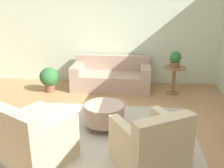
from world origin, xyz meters
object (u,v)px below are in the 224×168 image
at_px(potted_plant_on_side_table, 175,59).
at_px(potted_plant_floor, 49,78).
at_px(armchair_right, 151,146).
at_px(couch, 111,77).
at_px(ottoman_table, 104,113).
at_px(armchair_left, 35,140).
at_px(side_table, 174,76).

xyz_separation_m(potted_plant_on_side_table, potted_plant_floor, (-3.04, -0.14, -0.52)).
relative_size(armchair_right, potted_plant_floor, 1.89).
bearing_deg(potted_plant_on_side_table, couch, 169.23).
bearing_deg(potted_plant_floor, ottoman_table, -47.97).
height_order(couch, potted_plant_on_side_table, potted_plant_on_side_table).
bearing_deg(armchair_right, couch, 104.66).
relative_size(armchair_right, potted_plant_on_side_table, 3.08).
xyz_separation_m(armchair_right, potted_plant_on_side_table, (0.68, 3.00, 0.52)).
bearing_deg(potted_plant_on_side_table, potted_plant_floor, -177.34).
xyz_separation_m(armchair_left, ottoman_table, (0.85, 1.10, -0.05)).
relative_size(armchair_left, ottoman_table, 1.61).
bearing_deg(armchair_right, potted_plant_floor, 129.54).
relative_size(armchair_right, ottoman_table, 1.61).
bearing_deg(armchair_left, side_table, 52.56).
distance_m(couch, potted_plant_floor, 1.56).
relative_size(couch, side_table, 2.92).
xyz_separation_m(armchair_right, side_table, (0.68, 3.00, 0.11)).
height_order(armchair_left, potted_plant_floor, armchair_left).
bearing_deg(potted_plant_floor, side_table, 2.66).
distance_m(side_table, potted_plant_floor, 3.04).
bearing_deg(potted_plant_floor, couch, 16.12).
distance_m(couch, ottoman_table, 2.20).
xyz_separation_m(armchair_right, potted_plant_floor, (-2.36, 2.86, 0.00)).
relative_size(ottoman_table, potted_plant_floor, 1.17).
height_order(couch, armchair_left, armchair_left).
xyz_separation_m(armchair_left, armchair_right, (1.62, 0.00, 0.00)).
xyz_separation_m(couch, armchair_left, (-0.76, -3.29, 0.05)).
xyz_separation_m(ottoman_table, potted_plant_floor, (-1.59, 1.76, 0.06)).
bearing_deg(couch, armchair_right, -75.34).
distance_m(ottoman_table, potted_plant_floor, 2.37).
bearing_deg(armchair_left, ottoman_table, 52.20).
bearing_deg(armchair_right, armchair_left, 180.00).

